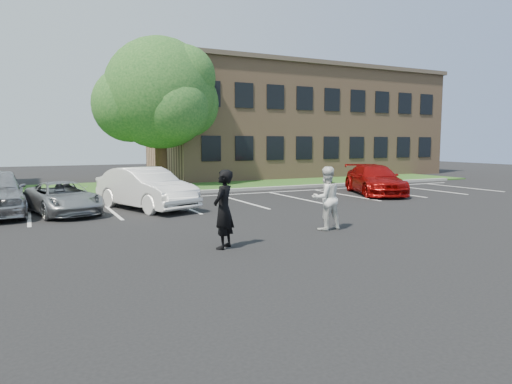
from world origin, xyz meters
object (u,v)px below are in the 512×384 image
at_px(car_silver_minivan, 63,198).
at_px(car_white_sedan, 146,188).
at_px(car_red_compact, 375,180).
at_px(tree, 161,96).
at_px(man_white_shirt, 326,198).
at_px(office_building, 295,123).
at_px(man_black_suit, 224,209).

xyz_separation_m(car_silver_minivan, car_white_sedan, (3.00, -0.10, 0.22)).
bearing_deg(car_red_compact, tree, 152.36).
xyz_separation_m(car_white_sedan, car_red_compact, (11.43, -0.03, -0.08)).
xyz_separation_m(tree, car_white_sedan, (-3.24, -9.68, -4.54)).
relative_size(tree, car_white_sedan, 1.80).
distance_m(man_white_shirt, car_white_sedan, 7.68).
bearing_deg(car_white_sedan, car_silver_minivan, 158.22).
relative_size(office_building, man_black_suit, 11.52).
relative_size(tree, car_red_compact, 1.76).
bearing_deg(tree, office_building, 20.71).
xyz_separation_m(tree, man_black_suit, (-3.07, -17.21, -4.38)).
height_order(man_black_suit, car_white_sedan, man_black_suit).
relative_size(tree, car_silver_minivan, 2.09).
bearing_deg(man_black_suit, tree, -144.72).
distance_m(tree, man_white_shirt, 16.94).
distance_m(tree, car_white_sedan, 11.18).
relative_size(man_black_suit, car_red_compact, 0.39).
bearing_deg(car_white_sedan, office_building, 22.92).
bearing_deg(man_white_shirt, man_black_suit, 16.60).
distance_m(man_white_shirt, car_silver_minivan, 9.61).
distance_m(car_white_sedan, car_red_compact, 11.43).
bearing_deg(tree, car_white_sedan, -108.49).
xyz_separation_m(man_black_suit, car_red_compact, (11.27, 7.50, -0.24)).
distance_m(office_building, car_silver_minivan, 23.58).
bearing_deg(car_white_sedan, tree, 51.68).
distance_m(car_silver_minivan, car_white_sedan, 3.01).
height_order(man_white_shirt, car_white_sedan, man_white_shirt).
relative_size(car_white_sedan, car_red_compact, 0.98).
height_order(office_building, tree, tree).
height_order(car_silver_minivan, car_red_compact, car_red_compact).
xyz_separation_m(tree, car_red_compact, (8.20, -9.72, -4.62)).
bearing_deg(car_white_sedan, man_black_suit, -108.55).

